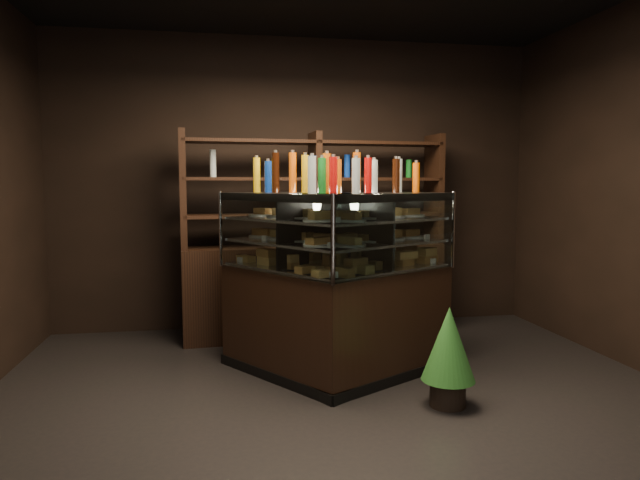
% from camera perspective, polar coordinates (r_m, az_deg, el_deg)
% --- Properties ---
extents(ground, '(5.00, 5.00, 0.00)m').
position_cam_1_polar(ground, '(3.86, 3.08, -17.38)').
color(ground, black).
rests_on(ground, ground).
extents(room_shell, '(5.02, 5.02, 3.01)m').
position_cam_1_polar(room_shell, '(3.57, 3.25, 12.61)').
color(room_shell, black).
rests_on(room_shell, ground).
extents(display_case, '(1.88, 1.47, 1.44)m').
position_cam_1_polar(display_case, '(4.53, 1.51, -7.40)').
color(display_case, black).
rests_on(display_case, ground).
extents(food_display, '(1.50, 1.09, 0.44)m').
position_cam_1_polar(food_display, '(4.43, 1.53, 0.51)').
color(food_display, '#CC8049').
rests_on(food_display, display_case).
extents(bottles_top, '(1.33, 0.95, 0.30)m').
position_cam_1_polar(bottles_top, '(4.42, 1.54, 6.56)').
color(bottles_top, silver).
rests_on(bottles_top, display_case).
extents(potted_conifer, '(0.36, 0.36, 0.78)m').
position_cam_1_polar(potted_conifer, '(3.99, 12.75, -9.93)').
color(potted_conifer, black).
rests_on(potted_conifer, ground).
extents(back_shelving, '(2.59, 0.58, 2.00)m').
position_cam_1_polar(back_shelving, '(5.65, -0.50, -3.54)').
color(back_shelving, black).
rests_on(back_shelving, ground).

